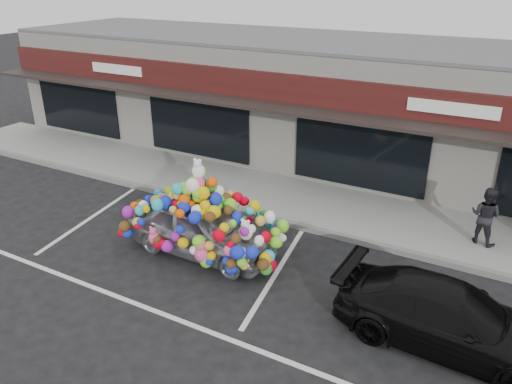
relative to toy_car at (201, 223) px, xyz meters
The scene contains 10 objects.
ground 1.10m from the toy_car, 163.91° to the right, with size 90.00×90.00×0.00m, color black.
shop_building 8.38m from the toy_car, 94.86° to the left, with size 24.00×7.20×4.31m.
sidewalk 3.93m from the toy_car, 100.46° to the left, with size 26.00×3.00×0.15m, color gray.
kerb 2.52m from the toy_car, 106.97° to the left, with size 26.00×0.18×0.16m, color slate.
parking_stripe_left 3.99m from the toy_car, behind, with size 0.12×4.40×0.01m, color silver.
parking_stripe_mid 2.26m from the toy_car, ahead, with size 0.12×4.40×0.01m, color silver.
lane_line 2.94m from the toy_car, 62.57° to the right, with size 14.00×0.12×0.01m, color silver.
toy_car is the anchor object (origin of this frame).
black_sedan 6.05m from the toy_car, ahead, with size 4.28×1.74×1.24m, color black.
pedestrian_b 7.15m from the toy_car, 30.44° to the left, with size 0.74×0.58×1.52m, color black.
Camera 1 is at (7.18, -8.78, 6.59)m, focal length 35.00 mm.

